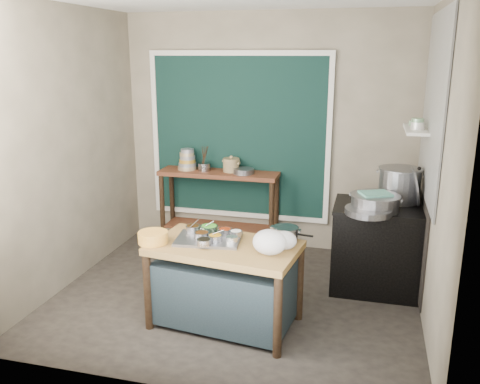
% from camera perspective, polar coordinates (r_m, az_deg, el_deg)
% --- Properties ---
extents(floor, '(3.50, 3.00, 0.02)m').
position_cam_1_polar(floor, '(5.15, -0.53, -11.69)').
color(floor, '#302B25').
rests_on(floor, ground).
extents(back_wall, '(3.50, 0.02, 2.80)m').
position_cam_1_polar(back_wall, '(6.12, 3.15, 6.59)').
color(back_wall, gray).
rests_on(back_wall, floor).
extents(left_wall, '(0.02, 3.00, 2.80)m').
position_cam_1_polar(left_wall, '(5.40, -18.96, 4.61)').
color(left_wall, gray).
rests_on(left_wall, floor).
extents(right_wall, '(0.02, 3.00, 2.80)m').
position_cam_1_polar(right_wall, '(4.55, 21.35, 2.51)').
color(right_wall, gray).
rests_on(right_wall, floor).
extents(curtain_panel, '(2.10, 0.02, 1.90)m').
position_cam_1_polar(curtain_panel, '(6.17, -0.14, 6.22)').
color(curtain_panel, black).
rests_on(curtain_panel, back_wall).
extents(curtain_frame, '(2.22, 0.03, 2.02)m').
position_cam_1_polar(curtain_frame, '(6.16, -0.16, 6.20)').
color(curtain_frame, beige).
rests_on(curtain_frame, back_wall).
extents(tile_panel, '(0.02, 1.70, 1.70)m').
position_cam_1_polar(tile_panel, '(5.03, 20.90, 8.88)').
color(tile_panel, '#B2B2AA').
rests_on(tile_panel, right_wall).
extents(soot_patch, '(0.01, 1.30, 1.30)m').
position_cam_1_polar(soot_patch, '(5.36, 19.68, -3.30)').
color(soot_patch, black).
rests_on(soot_patch, right_wall).
extents(wall_shelf, '(0.22, 0.70, 0.03)m').
position_cam_1_polar(wall_shelf, '(5.34, 19.20, 6.65)').
color(wall_shelf, beige).
rests_on(wall_shelf, right_wall).
extents(prep_table, '(1.33, 0.87, 0.75)m').
position_cam_1_polar(prep_table, '(4.51, -1.70, -10.36)').
color(prep_table, brown).
rests_on(prep_table, floor).
extents(back_counter, '(1.45, 0.40, 0.95)m').
position_cam_1_polar(back_counter, '(6.25, -2.35, -1.93)').
color(back_counter, '#5C2E1A').
rests_on(back_counter, floor).
extents(stove_block, '(0.90, 0.68, 0.85)m').
position_cam_1_polar(stove_block, '(5.33, 15.31, -6.17)').
color(stove_block, black).
rests_on(stove_block, floor).
extents(stove_top, '(0.92, 0.69, 0.03)m').
position_cam_1_polar(stove_top, '(5.19, 15.65, -1.64)').
color(stove_top, black).
rests_on(stove_top, stove_block).
extents(condiment_tray, '(0.60, 0.46, 0.02)m').
position_cam_1_polar(condiment_tray, '(4.45, -3.56, -5.31)').
color(condiment_tray, gray).
rests_on(condiment_tray, prep_table).
extents(condiment_bowls, '(0.53, 0.45, 0.06)m').
position_cam_1_polar(condiment_bowls, '(4.47, -3.21, -4.68)').
color(condiment_bowls, gray).
rests_on(condiment_bowls, condiment_tray).
extents(yellow_basin, '(0.31, 0.31, 0.10)m').
position_cam_1_polar(yellow_basin, '(4.44, -9.74, -5.04)').
color(yellow_basin, gold).
rests_on(yellow_basin, prep_table).
extents(saucepan, '(0.27, 0.27, 0.13)m').
position_cam_1_polar(saucepan, '(4.44, 5.13, -4.70)').
color(saucepan, gray).
rests_on(saucepan, prep_table).
extents(plastic_bag_a, '(0.34, 0.32, 0.21)m').
position_cam_1_polar(plastic_bag_a, '(4.12, 3.34, -5.64)').
color(plastic_bag_a, white).
rests_on(plastic_bag_a, prep_table).
extents(plastic_bag_b, '(0.26, 0.24, 0.15)m').
position_cam_1_polar(plastic_bag_b, '(4.25, 5.02, -5.42)').
color(plastic_bag_b, white).
rests_on(plastic_bag_b, prep_table).
extents(bowl_stack, '(0.23, 0.23, 0.25)m').
position_cam_1_polar(bowl_stack, '(6.24, -5.93, 3.54)').
color(bowl_stack, tan).
rests_on(bowl_stack, back_counter).
extents(utensil_cup, '(0.21, 0.21, 0.09)m').
position_cam_1_polar(utensil_cup, '(6.17, -4.00, 2.83)').
color(utensil_cup, gray).
rests_on(utensil_cup, back_counter).
extents(ceramic_crock, '(0.27, 0.27, 0.14)m').
position_cam_1_polar(ceramic_crock, '(6.10, -1.00, 2.96)').
color(ceramic_crock, olive).
rests_on(ceramic_crock, back_counter).
extents(wide_bowl, '(0.31, 0.31, 0.06)m').
position_cam_1_polar(wide_bowl, '(6.00, 0.41, 2.36)').
color(wide_bowl, gray).
rests_on(wide_bowl, back_counter).
extents(stock_pot, '(0.50, 0.50, 0.34)m').
position_cam_1_polar(stock_pot, '(5.34, 17.47, 0.79)').
color(stock_pot, gray).
rests_on(stock_pot, stove_top).
extents(pot_lid, '(0.12, 0.40, 0.39)m').
position_cam_1_polar(pot_lid, '(5.25, 19.08, 0.60)').
color(pot_lid, gray).
rests_on(pot_lid, stove_top).
extents(steamer, '(0.58, 0.58, 0.16)m').
position_cam_1_polar(steamer, '(4.99, 14.91, -1.16)').
color(steamer, gray).
rests_on(steamer, stove_top).
extents(green_cloth, '(0.34, 0.30, 0.02)m').
position_cam_1_polar(green_cloth, '(4.96, 14.98, -0.18)').
color(green_cloth, '#4B8A6A').
rests_on(green_cloth, steamer).
extents(shallow_pan, '(0.54, 0.54, 0.06)m').
position_cam_1_polar(shallow_pan, '(4.87, 14.22, -2.10)').
color(shallow_pan, gray).
rests_on(shallow_pan, stove_top).
extents(shelf_bowl_stack, '(0.13, 0.13, 0.11)m').
position_cam_1_polar(shelf_bowl_stack, '(5.23, 19.35, 7.19)').
color(shelf_bowl_stack, silver).
rests_on(shelf_bowl_stack, wall_shelf).
extents(shelf_bowl_green, '(0.14, 0.14, 0.05)m').
position_cam_1_polar(shelf_bowl_green, '(5.50, 19.12, 7.30)').
color(shelf_bowl_green, gray).
rests_on(shelf_bowl_green, wall_shelf).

